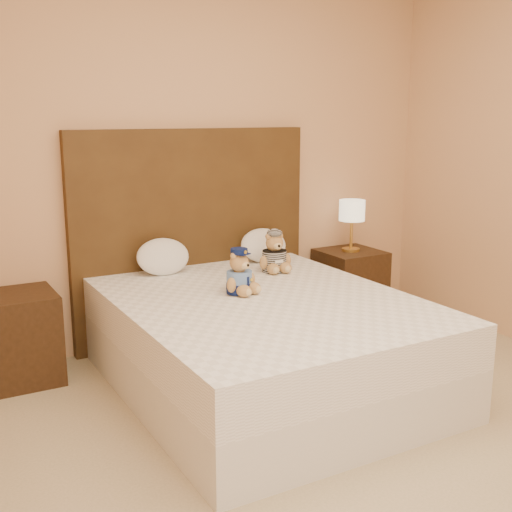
# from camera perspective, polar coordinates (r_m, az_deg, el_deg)

# --- Properties ---
(ground) EXTENTS (4.00, 4.50, 0.00)m
(ground) POSITION_cam_1_polar(r_m,az_deg,el_deg) (3.07, 12.62, -19.18)
(ground) COLOR #C1AC89
(ground) RESTS_ON ground
(room_walls) EXTENTS (4.04, 4.52, 2.72)m
(room_walls) POSITION_cam_1_polar(r_m,az_deg,el_deg) (2.98, 8.24, 16.40)
(room_walls) COLOR tan
(room_walls) RESTS_ON ground
(bed) EXTENTS (1.60, 2.00, 0.55)m
(bed) POSITION_cam_1_polar(r_m,az_deg,el_deg) (3.83, 0.69, -7.71)
(bed) COLOR white
(bed) RESTS_ON ground
(headboard) EXTENTS (1.75, 0.08, 1.50)m
(headboard) POSITION_cam_1_polar(r_m,az_deg,el_deg) (4.57, -5.65, 1.78)
(headboard) COLOR #483015
(headboard) RESTS_ON ground
(nightstand_left) EXTENTS (0.45, 0.45, 0.55)m
(nightstand_left) POSITION_cam_1_polar(r_m,az_deg,el_deg) (4.16, -20.33, -6.83)
(nightstand_left) COLOR #372111
(nightstand_left) RESTS_ON ground
(nightstand_right) EXTENTS (0.45, 0.45, 0.55)m
(nightstand_right) POSITION_cam_1_polar(r_m,az_deg,el_deg) (5.13, 8.32, -2.54)
(nightstand_right) COLOR #372111
(nightstand_right) RESTS_ON ground
(lamp) EXTENTS (0.20, 0.20, 0.40)m
(lamp) POSITION_cam_1_polar(r_m,az_deg,el_deg) (5.01, 8.53, 3.80)
(lamp) COLOR gold
(lamp) RESTS_ON nightstand_right
(teddy_police) EXTENTS (0.29, 0.29, 0.27)m
(teddy_police) POSITION_cam_1_polar(r_m,az_deg,el_deg) (3.81, -1.50, -1.37)
(teddy_police) COLOR #AA7242
(teddy_police) RESTS_ON bed
(teddy_prisoner) EXTENTS (0.26, 0.25, 0.27)m
(teddy_prisoner) POSITION_cam_1_polar(r_m,az_deg,el_deg) (4.34, 1.65, 0.37)
(teddy_prisoner) COLOR #AA7242
(teddy_prisoner) RESTS_ON bed
(pillow_left) EXTENTS (0.37, 0.24, 0.26)m
(pillow_left) POSITION_cam_1_polar(r_m,az_deg,el_deg) (4.31, -8.27, 0.09)
(pillow_left) COLOR white
(pillow_left) RESTS_ON bed
(pillow_right) EXTENTS (0.36, 0.24, 0.26)m
(pillow_right) POSITION_cam_1_polar(r_m,az_deg,el_deg) (4.64, 0.68, 1.10)
(pillow_right) COLOR white
(pillow_right) RESTS_ON bed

